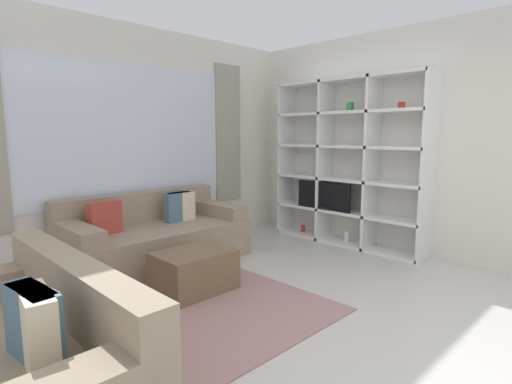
{
  "coord_description": "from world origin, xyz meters",
  "views": [
    {
      "loc": [
        -2.27,
        -1.09,
        1.45
      ],
      "look_at": [
        0.61,
        1.81,
        0.85
      ],
      "focal_mm": 28.0,
      "sensor_mm": 36.0,
      "label": 1
    }
  ],
  "objects_px": {
    "couch_side": "(14,367)",
    "shelving_unit": "(348,164)",
    "couch_main": "(155,237)",
    "ottoman": "(194,271)"
  },
  "relations": [
    {
      "from": "shelving_unit",
      "to": "couch_side",
      "type": "bearing_deg",
      "value": -170.35
    },
    {
      "from": "shelving_unit",
      "to": "ottoman",
      "type": "relative_size",
      "value": 3.1
    },
    {
      "from": "couch_main",
      "to": "couch_side",
      "type": "relative_size",
      "value": 1.15
    },
    {
      "from": "couch_main",
      "to": "shelving_unit",
      "type": "bearing_deg",
      "value": -25.22
    },
    {
      "from": "shelving_unit",
      "to": "couch_main",
      "type": "distance_m",
      "value": 2.6
    },
    {
      "from": "ottoman",
      "to": "shelving_unit",
      "type": "bearing_deg",
      "value": -1.37
    },
    {
      "from": "shelving_unit",
      "to": "couch_main",
      "type": "xyz_separation_m",
      "value": [
        -2.25,
        1.06,
        -0.76
      ]
    },
    {
      "from": "couch_side",
      "to": "shelving_unit",
      "type": "bearing_deg",
      "value": 99.65
    },
    {
      "from": "shelving_unit",
      "to": "couch_side",
      "type": "distance_m",
      "value": 4.21
    },
    {
      "from": "shelving_unit",
      "to": "ottoman",
      "type": "bearing_deg",
      "value": 178.63
    }
  ]
}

